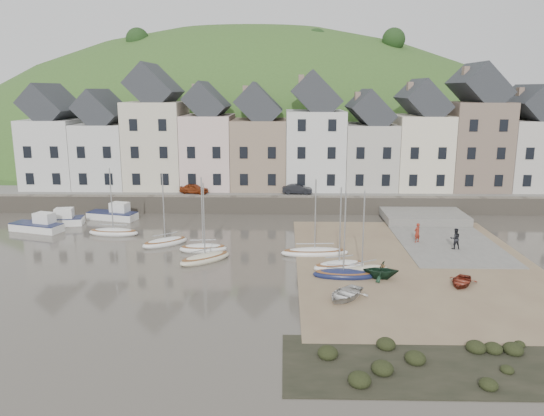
{
  "coord_description": "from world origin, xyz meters",
  "views": [
    {
      "loc": [
        1.05,
        -38.46,
        12.92
      ],
      "look_at": [
        0.0,
        6.0,
        3.0
      ],
      "focal_mm": 35.27,
      "sensor_mm": 36.0,
      "label": 1
    }
  ],
  "objects_px": {
    "car_right": "(297,189)",
    "person_red": "(417,233)",
    "sailboat_0": "(114,232)",
    "rowboat_white": "(345,294)",
    "rowboat_green": "(381,270)",
    "car_left": "(194,189)",
    "rowboat_red": "(461,281)",
    "person_dark": "(455,239)"
  },
  "relations": [
    {
      "from": "sailboat_0",
      "to": "person_dark",
      "type": "height_order",
      "value": "sailboat_0"
    },
    {
      "from": "person_red",
      "to": "car_left",
      "type": "bearing_deg",
      "value": -68.26
    },
    {
      "from": "car_right",
      "to": "person_red",
      "type": "bearing_deg",
      "value": -140.24
    },
    {
      "from": "rowboat_white",
      "to": "car_left",
      "type": "distance_m",
      "value": 29.86
    },
    {
      "from": "rowboat_red",
      "to": "person_dark",
      "type": "relative_size",
      "value": 1.49
    },
    {
      "from": "rowboat_green",
      "to": "person_dark",
      "type": "height_order",
      "value": "person_dark"
    },
    {
      "from": "person_red",
      "to": "car_right",
      "type": "height_order",
      "value": "car_right"
    },
    {
      "from": "rowboat_green",
      "to": "car_left",
      "type": "xyz_separation_m",
      "value": [
        -16.74,
        22.66,
        1.45
      ]
    },
    {
      "from": "rowboat_red",
      "to": "rowboat_white",
      "type": "bearing_deg",
      "value": -133.41
    },
    {
      "from": "sailboat_0",
      "to": "rowboat_white",
      "type": "bearing_deg",
      "value": -37.52
    },
    {
      "from": "person_red",
      "to": "car_right",
      "type": "bearing_deg",
      "value": -89.66
    },
    {
      "from": "rowboat_green",
      "to": "rowboat_red",
      "type": "bearing_deg",
      "value": 83.98
    },
    {
      "from": "rowboat_red",
      "to": "car_right",
      "type": "height_order",
      "value": "car_right"
    },
    {
      "from": "rowboat_white",
      "to": "rowboat_green",
      "type": "height_order",
      "value": "rowboat_green"
    },
    {
      "from": "rowboat_white",
      "to": "rowboat_green",
      "type": "distance_m",
      "value": 4.73
    },
    {
      "from": "person_dark",
      "to": "car_left",
      "type": "height_order",
      "value": "car_left"
    },
    {
      "from": "rowboat_red",
      "to": "car_left",
      "type": "bearing_deg",
      "value": 161.53
    },
    {
      "from": "person_red",
      "to": "person_dark",
      "type": "distance_m",
      "value": 3.24
    },
    {
      "from": "rowboat_white",
      "to": "rowboat_green",
      "type": "bearing_deg",
      "value": 89.33
    },
    {
      "from": "sailboat_0",
      "to": "rowboat_green",
      "type": "bearing_deg",
      "value": -26.57
    },
    {
      "from": "person_red",
      "to": "car_left",
      "type": "height_order",
      "value": "car_left"
    },
    {
      "from": "person_red",
      "to": "car_right",
      "type": "relative_size",
      "value": 0.51
    },
    {
      "from": "rowboat_green",
      "to": "rowboat_red",
      "type": "relative_size",
      "value": 0.94
    },
    {
      "from": "rowboat_white",
      "to": "person_dark",
      "type": "xyz_separation_m",
      "value": [
        10.15,
        10.78,
        0.6
      ]
    },
    {
      "from": "rowboat_white",
      "to": "rowboat_red",
      "type": "relative_size",
      "value": 1.21
    },
    {
      "from": "rowboat_green",
      "to": "car_right",
      "type": "distance_m",
      "value": 23.31
    },
    {
      "from": "sailboat_0",
      "to": "car_left",
      "type": "relative_size",
      "value": 1.97
    },
    {
      "from": "rowboat_white",
      "to": "person_red",
      "type": "distance_m",
      "value": 14.76
    },
    {
      "from": "rowboat_red",
      "to": "car_left",
      "type": "relative_size",
      "value": 0.8
    },
    {
      "from": "sailboat_0",
      "to": "rowboat_white",
      "type": "xyz_separation_m",
      "value": [
        19.33,
        -14.84,
        0.12
      ]
    },
    {
      "from": "person_dark",
      "to": "car_right",
      "type": "bearing_deg",
      "value": -56.45
    },
    {
      "from": "rowboat_green",
      "to": "person_red",
      "type": "height_order",
      "value": "person_red"
    },
    {
      "from": "rowboat_red",
      "to": "person_dark",
      "type": "bearing_deg",
      "value": 104.64
    },
    {
      "from": "rowboat_white",
      "to": "car_left",
      "type": "relative_size",
      "value": 0.97
    },
    {
      "from": "person_red",
      "to": "rowboat_white",
      "type": "bearing_deg",
      "value": 23.74
    },
    {
      "from": "rowboat_green",
      "to": "person_red",
      "type": "bearing_deg",
      "value": 159.22
    },
    {
      "from": "rowboat_green",
      "to": "person_dark",
      "type": "xyz_separation_m",
      "value": [
        7.27,
        7.05,
        0.29
      ]
    },
    {
      "from": "sailboat_0",
      "to": "person_dark",
      "type": "bearing_deg",
      "value": -7.84
    },
    {
      "from": "rowboat_red",
      "to": "person_red",
      "type": "distance_m",
      "value": 10.15
    },
    {
      "from": "person_red",
      "to": "sailboat_0",
      "type": "bearing_deg",
      "value": -40.19
    },
    {
      "from": "sailboat_0",
      "to": "car_right",
      "type": "bearing_deg",
      "value": 34.34
    },
    {
      "from": "car_left",
      "to": "car_right",
      "type": "height_order",
      "value": "car_left"
    }
  ]
}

